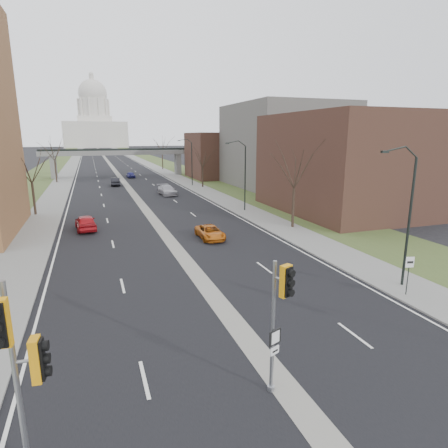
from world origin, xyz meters
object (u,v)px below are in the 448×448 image
car_left_far (115,182)px  car_right_near (210,232)px  car_right_mid (167,190)px  signal_pole_left (19,355)px  car_left_near (86,222)px  car_right_far (131,175)px  signal_pole_median (280,305)px  speed_limit_sign (409,269)px

car_left_far → car_right_near: bearing=101.0°
car_right_mid → car_left_far: bearing=109.4°
signal_pole_left → car_left_near: 29.67m
car_right_mid → car_right_far: (-2.83, 28.05, -0.11)m
signal_pole_median → car_right_far: signal_pole_median is taller
signal_pole_left → car_right_far: 78.55m
signal_pole_left → car_right_far: signal_pole_left is taller
speed_limit_sign → signal_pole_left: bearing=-148.5°
car_right_near → speed_limit_sign: bearing=-66.2°
car_left_far → car_right_far: (4.24, 13.14, -0.08)m
speed_limit_sign → car_left_far: (-12.83, 58.72, -0.99)m
car_left_near → car_right_far: 49.18m
signal_pole_left → speed_limit_sign: (19.34, 5.89, -2.03)m
signal_pole_median → car_left_near: signal_pole_median is taller
signal_pole_left → car_right_near: bearing=67.1°
car_left_near → car_right_far: bearing=-106.4°
signal_pole_left → car_left_near: size_ratio=1.24×
car_right_mid → car_right_far: 28.20m
signal_pole_left → car_left_near: bearing=93.5°
speed_limit_sign → car_right_mid: speed_limit_sign is taller
car_right_near → car_right_mid: 27.61m
signal_pole_median → car_right_near: 22.05m
signal_pole_left → car_right_far: bearing=88.1°
speed_limit_sign → car_right_mid: size_ratio=0.44×
speed_limit_sign → signal_pole_median: bearing=-140.7°
car_right_far → car_left_far: bearing=-111.3°
signal_pole_median → car_left_far: signal_pole_median is taller
signal_pole_left → car_right_mid: size_ratio=1.07×
speed_limit_sign → car_left_near: bearing=142.0°
car_right_near → signal_pole_left: bearing=-118.8°
car_left_near → car_right_far: size_ratio=1.18×
signal_pole_median → car_right_mid: 49.41m
car_right_mid → signal_pole_left: bearing=-111.2°
speed_limit_sign → car_right_near: 17.77m
car_left_near → speed_limit_sign: bearing=122.1°
car_right_near → car_right_far: size_ratio=1.11×
speed_limit_sign → car_right_mid: 44.19m
car_left_far → car_right_far: car_left_far is taller
signal_pole_left → car_right_mid: bearing=80.7°
speed_limit_sign → car_left_far: bearing=116.9°
signal_pole_median → car_right_far: 77.17m
car_right_near → car_right_far: 55.65m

